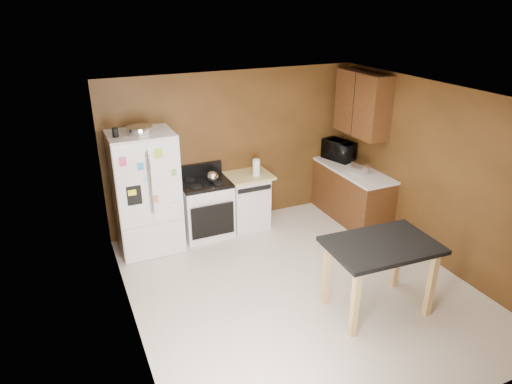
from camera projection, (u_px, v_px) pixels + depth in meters
floor at (299, 287)px, 6.01m from camera, size 4.50×4.50×0.00m
ceiling at (308, 98)px, 5.02m from camera, size 4.50×4.50×0.00m
wall_back at (235, 149)px, 7.40m from camera, size 4.20×0.00×4.20m
wall_front at (443, 308)px, 3.63m from camera, size 4.20×0.00×4.20m
wall_left at (127, 235)px, 4.73m from camera, size 0.00×4.50×4.50m
wall_right at (436, 175)px, 6.30m from camera, size 0.00×4.50×4.50m
roasting_pan at (140, 130)px, 6.26m from camera, size 0.36×0.36×0.09m
pen_cup at (115, 133)px, 6.06m from camera, size 0.08×0.08×0.12m
kettle at (213, 177)px, 6.97m from camera, size 0.18×0.18×0.18m
paper_towel at (256, 168)px, 7.24m from camera, size 0.15×0.15×0.27m
green_canister at (257, 168)px, 7.45m from camera, size 0.13×0.13×0.11m
toaster at (360, 168)px, 7.33m from camera, size 0.19×0.27×0.18m
microwave at (339, 151)px, 7.92m from camera, size 0.53×0.64×0.31m
refrigerator at (146, 193)px, 6.63m from camera, size 0.90×0.80×1.80m
gas_range at (206, 207)px, 7.20m from camera, size 0.76×0.68×1.10m
dishwasher at (247, 200)px, 7.49m from camera, size 0.78×0.63×0.89m
right_cabinets at (355, 168)px, 7.58m from camera, size 0.63×1.58×2.45m
island at (381, 254)px, 5.31m from camera, size 1.31×0.91×0.91m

